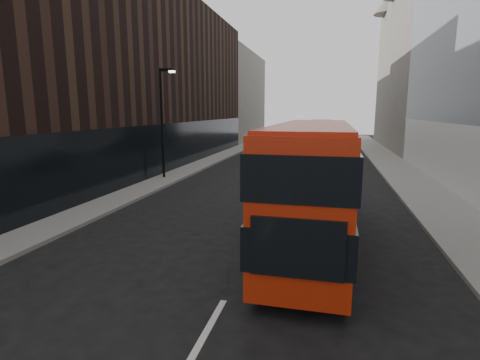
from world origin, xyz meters
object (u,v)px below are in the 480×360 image
Objects in this scene: grey_bus at (321,135)px; car_b at (323,168)px; car_a at (305,171)px; red_bus at (312,179)px; street_lamp at (163,116)px; car_c at (324,149)px.

car_b is (0.54, -18.32, -1.07)m from grey_bus.
red_bus is at bearing -92.79° from car_a.
street_lamp is 1.52× the size of car_b.
red_bus is 13.09m from car_b.
red_bus reaches higher than car_a.
street_lamp reaches higher than car_c.
grey_bus is at bearing 96.10° from car_c.
car_b is at bearing 38.82° from car_a.
car_c is (1.05, 13.13, 0.11)m from car_a.
street_lamp reaches higher than car_a.
car_a is (-0.93, 11.82, -1.61)m from red_bus.
car_b is (1.13, 1.17, 0.09)m from car_a.
car_c is at bearing 90.30° from red_bus.
grey_bus is 2.70× the size of car_a.
grey_bus is at bearing 80.98° from car_a.
grey_bus reaches higher than car_c.
red_bus is at bearing -45.93° from street_lamp.
street_lamp reaches higher than car_b.
street_lamp is 1.30× the size of car_c.
grey_bus reaches higher than car_b.
car_a is 13.18m from car_c.
car_c is (10.14, 14.60, -3.40)m from street_lamp.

